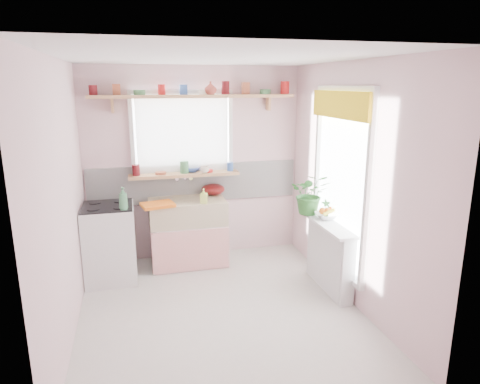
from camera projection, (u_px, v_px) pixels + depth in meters
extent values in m
plane|color=beige|center=(220.00, 311.00, 4.40)|extent=(3.20, 3.20, 0.00)
plane|color=white|center=(217.00, 57.00, 3.79)|extent=(3.20, 3.20, 0.00)
plane|color=beige|center=(195.00, 164.00, 5.60)|extent=(2.80, 0.00, 2.80)
plane|color=beige|center=(271.00, 257.00, 2.59)|extent=(2.80, 0.00, 2.80)
plane|color=beige|center=(63.00, 203.00, 3.76)|extent=(0.00, 3.20, 3.20)
plane|color=beige|center=(351.00, 185.00, 4.43)|extent=(0.00, 3.20, 3.20)
cube|color=white|center=(195.00, 183.00, 5.64)|extent=(2.74, 0.03, 0.50)
cube|color=pink|center=(196.00, 197.00, 5.69)|extent=(2.74, 0.02, 0.12)
cube|color=white|center=(182.00, 134.00, 5.46)|extent=(1.20, 0.01, 1.00)
cube|color=white|center=(183.00, 134.00, 5.40)|extent=(1.15, 0.02, 0.95)
cube|color=white|center=(342.00, 181.00, 4.61)|extent=(0.01, 1.10, 1.90)
cube|color=yellow|center=(339.00, 105.00, 4.39)|extent=(0.03, 1.20, 0.28)
cube|color=white|center=(188.00, 243.00, 5.52)|extent=(0.85, 0.55, 0.55)
cube|color=#E34443|center=(191.00, 251.00, 5.25)|extent=(0.95, 0.02, 0.53)
cube|color=beige|center=(187.00, 211.00, 5.41)|extent=(0.95, 0.55, 0.30)
cylinder|color=silver|center=(184.00, 177.00, 5.55)|extent=(0.03, 0.22, 0.03)
cube|color=white|center=(110.00, 243.00, 5.01)|extent=(0.58, 0.58, 0.90)
cube|color=black|center=(107.00, 206.00, 4.90)|extent=(0.56, 0.56, 0.02)
cylinder|color=black|center=(93.00, 209.00, 4.73)|extent=(0.14, 0.14, 0.01)
cylinder|color=black|center=(119.00, 207.00, 4.80)|extent=(0.14, 0.14, 0.01)
cylinder|color=black|center=(95.00, 203.00, 5.00)|extent=(0.14, 0.14, 0.01)
cylinder|color=black|center=(120.00, 201.00, 5.06)|extent=(0.14, 0.14, 0.01)
cube|color=white|center=(330.00, 257.00, 4.80)|extent=(0.15, 0.90, 0.75)
cube|color=white|center=(329.00, 225.00, 4.70)|extent=(0.22, 0.95, 0.03)
cube|color=tan|center=(185.00, 175.00, 5.47)|extent=(1.40, 0.22, 0.04)
cube|color=tan|center=(194.00, 96.00, 5.26)|extent=(2.52, 0.24, 0.04)
cylinder|color=#590F14|center=(93.00, 90.00, 4.96)|extent=(0.11, 0.11, 0.12)
cylinder|color=#A55133|center=(116.00, 90.00, 5.02)|extent=(0.11, 0.11, 0.12)
cylinder|color=#3F7F4C|center=(139.00, 92.00, 5.09)|extent=(0.11, 0.11, 0.06)
cylinder|color=red|center=(162.00, 90.00, 5.15)|extent=(0.11, 0.11, 0.12)
cylinder|color=#3359A5|center=(183.00, 90.00, 5.21)|extent=(0.11, 0.11, 0.12)
cylinder|color=silver|center=(205.00, 92.00, 5.28)|extent=(0.11, 0.11, 0.06)
cylinder|color=#590F14|center=(225.00, 89.00, 5.33)|extent=(0.11, 0.11, 0.12)
cylinder|color=#A55133|center=(246.00, 89.00, 5.40)|extent=(0.11, 0.11, 0.12)
cylinder|color=#3F7F4C|center=(265.00, 92.00, 5.47)|extent=(0.11, 0.11, 0.06)
cylinder|color=red|center=(285.00, 89.00, 5.52)|extent=(0.11, 0.11, 0.12)
cylinder|color=#590F14|center=(134.00, 171.00, 5.31)|extent=(0.11, 0.11, 0.12)
cylinder|color=#A55133|center=(160.00, 170.00, 5.38)|extent=(0.11, 0.11, 0.12)
cylinder|color=#3F7F4C|center=(184.00, 171.00, 5.46)|extent=(0.11, 0.11, 0.06)
cylinder|color=red|center=(208.00, 167.00, 5.53)|extent=(0.11, 0.11, 0.12)
cylinder|color=#3359A5|center=(232.00, 166.00, 5.60)|extent=(0.11, 0.11, 0.12)
cube|color=orange|center=(158.00, 205.00, 5.09)|extent=(0.42, 0.35, 0.04)
ellipsoid|color=#570F0F|center=(213.00, 189.00, 5.64)|extent=(0.32, 0.32, 0.14)
imported|color=#2B6729|center=(310.00, 194.00, 5.00)|extent=(0.55, 0.52, 0.49)
imported|color=silver|center=(327.00, 216.00, 4.87)|extent=(0.26, 0.26, 0.06)
imported|color=#245A24|center=(326.00, 209.00, 4.89)|extent=(0.11, 0.08, 0.21)
imported|color=#E3F86E|center=(204.00, 196.00, 5.21)|extent=(0.10, 0.10, 0.18)
imported|color=beige|center=(205.00, 170.00, 5.46)|extent=(0.11, 0.11, 0.09)
imported|color=#3453AB|center=(192.00, 169.00, 5.54)|extent=(0.25, 0.25, 0.06)
imported|color=#9E3C30|center=(211.00, 88.00, 5.23)|extent=(0.18, 0.18, 0.16)
imported|color=#418356|center=(123.00, 198.00, 4.71)|extent=(0.13, 0.13, 0.26)
sphere|color=orange|center=(327.00, 211.00, 4.86)|extent=(0.08, 0.08, 0.08)
sphere|color=orange|center=(331.00, 210.00, 4.90)|extent=(0.08, 0.08, 0.08)
sphere|color=orange|center=(322.00, 211.00, 4.87)|extent=(0.08, 0.08, 0.08)
cylinder|color=gold|center=(331.00, 211.00, 4.82)|extent=(0.18, 0.04, 0.10)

